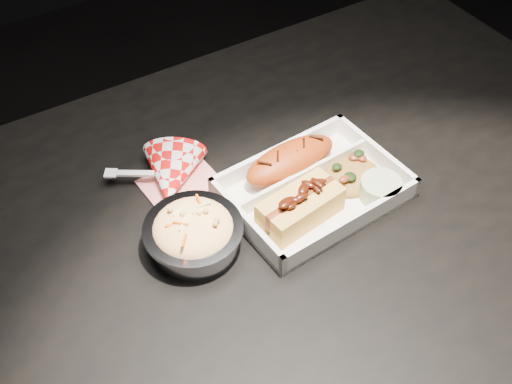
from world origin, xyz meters
TOP-DOWN VIEW (x-y plane):
  - dining_table at (0.00, 0.00)m, footprint 1.20×0.80m
  - food_tray at (0.04, 0.00)m, footprint 0.26×0.20m
  - fried_pastry at (0.04, 0.06)m, footprint 0.16×0.07m
  - hotdog at (-0.00, -0.03)m, footprint 0.13×0.07m
  - fried_rice_mound at (0.11, -0.01)m, footprint 0.10×0.08m
  - cupcake_liner at (0.12, -0.06)m, footprint 0.06×0.06m
  - foil_coleslaw_cup at (-0.15, 0.01)m, footprint 0.14×0.14m
  - napkin_fork at (-0.13, 0.13)m, footprint 0.16×0.15m

SIDE VIEW (x-z plane):
  - dining_table at x=0.00m, z-range 0.28..1.03m
  - food_tray at x=0.04m, z-range 0.74..0.78m
  - napkin_fork at x=-0.13m, z-range 0.72..0.82m
  - cupcake_liner at x=0.12m, z-range 0.76..0.79m
  - fried_rice_mound at x=0.11m, z-range 0.76..0.79m
  - foil_coleslaw_cup at x=-0.15m, z-range 0.75..0.81m
  - fried_pastry at x=0.04m, z-range 0.76..0.80m
  - hotdog at x=0.00m, z-range 0.75..0.81m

